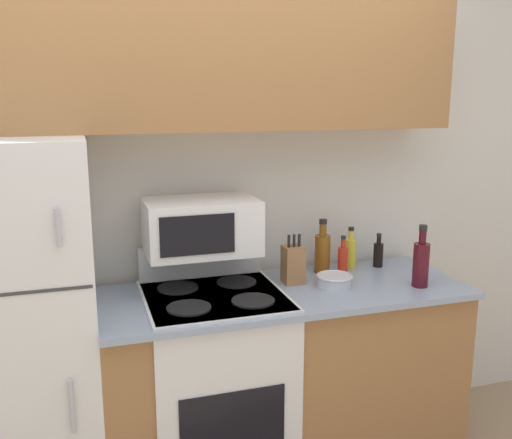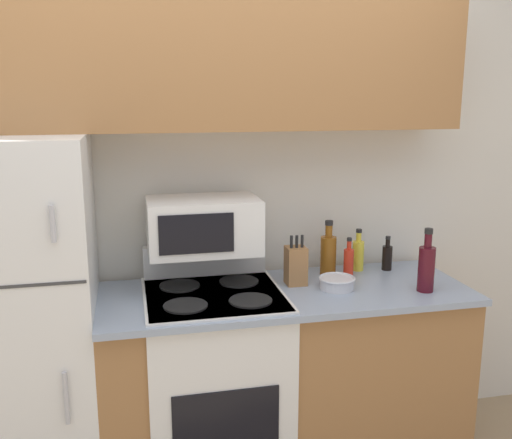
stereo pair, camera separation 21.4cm
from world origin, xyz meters
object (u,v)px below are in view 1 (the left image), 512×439
(bottle_wine_red, at_px, (421,263))
(bottle_whiskey, at_px, (322,252))
(microwave, at_px, (201,226))
(bottle_soy_sauce, at_px, (378,254))
(refrigerator, at_px, (18,338))
(bowl, at_px, (334,280))
(bottle_cooking_spray, at_px, (350,252))
(bottle_hot_sauce, at_px, (343,259))
(knife_block, at_px, (293,264))
(stove, at_px, (216,386))

(bottle_wine_red, bearing_deg, bottle_whiskey, 136.30)
(microwave, relative_size, bottle_soy_sauce, 2.87)
(bottle_wine_red, height_order, bottle_soy_sauce, bottle_wine_red)
(microwave, height_order, bottle_whiskey, microwave)
(refrigerator, bearing_deg, bottle_soy_sauce, 5.22)
(bottle_soy_sauce, distance_m, bottle_whiskey, 0.33)
(bowl, height_order, bottle_soy_sauce, bottle_soy_sauce)
(bottle_whiskey, bearing_deg, bottle_cooking_spray, 10.13)
(bottle_wine_red, distance_m, bottle_whiskey, 0.49)
(bowl, distance_m, bottle_hot_sauce, 0.21)
(refrigerator, distance_m, bottle_wine_red, 1.83)
(bottle_hot_sauce, bearing_deg, microwave, 179.88)
(bottle_wine_red, xyz_separation_m, bottle_whiskey, (-0.36, 0.34, -0.01))
(refrigerator, bearing_deg, knife_block, 2.09)
(refrigerator, bearing_deg, stove, -1.87)
(stove, height_order, knife_block, knife_block)
(refrigerator, relative_size, bottle_wine_red, 5.56)
(stove, height_order, bottle_cooking_spray, bottle_cooking_spray)
(stove, distance_m, bottle_wine_red, 1.13)
(knife_block, distance_m, bottle_soy_sauce, 0.54)
(stove, distance_m, bottle_cooking_spray, 0.98)
(stove, height_order, bottle_hot_sauce, bottle_hot_sauce)
(knife_block, bearing_deg, bottle_whiskey, 28.63)
(refrigerator, distance_m, bottle_soy_sauce, 1.79)
(bottle_wine_red, xyz_separation_m, bottle_soy_sauce, (-0.03, 0.35, -0.05))
(bottle_wine_red, bearing_deg, bottle_hot_sauce, 132.95)
(microwave, distance_m, bottle_wine_red, 1.05)
(stove, relative_size, knife_block, 4.51)
(bottle_hot_sauce, bearing_deg, bottle_wine_red, -47.05)
(knife_block, relative_size, bottle_cooking_spray, 1.11)
(microwave, distance_m, bottle_soy_sauce, 1.00)
(refrigerator, distance_m, bowl, 1.43)
(bottle_soy_sauce, bearing_deg, bottle_wine_red, -85.11)
(refrigerator, relative_size, bottle_hot_sauce, 8.34)
(stove, height_order, bottle_whiskey, bottle_whiskey)
(microwave, height_order, bottle_hot_sauce, microwave)
(bottle_soy_sauce, relative_size, bottle_whiskey, 0.64)
(knife_block, bearing_deg, microwave, 172.26)
(refrigerator, distance_m, knife_block, 1.26)
(stove, bearing_deg, knife_block, 10.05)
(refrigerator, xyz_separation_m, bottle_cooking_spray, (1.63, 0.19, 0.18))
(bowl, relative_size, bottle_hot_sauce, 0.86)
(bottle_cooking_spray, distance_m, bottle_wine_red, 0.42)
(knife_block, distance_m, bottle_whiskey, 0.23)
(refrigerator, relative_size, knife_block, 6.82)
(bottle_soy_sauce, bearing_deg, bottle_whiskey, -179.04)
(bowl, bearing_deg, bottle_soy_sauce, 32.20)
(stove, height_order, bottle_wine_red, bottle_wine_red)
(stove, bearing_deg, bottle_cooking_spray, 15.26)
(bottle_wine_red, relative_size, bottle_whiskey, 1.07)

